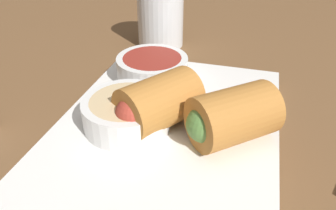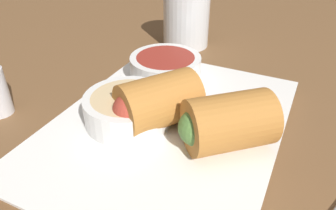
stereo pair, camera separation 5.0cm
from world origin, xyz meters
The scene contains 7 objects.
table_surface centered at (0.00, 0.00, 1.00)cm, with size 180.00×140.00×2.00cm.
serving_plate centered at (-2.58, 2.35, 2.76)cm, with size 31.40×23.66×1.50cm.
roll_front_left centered at (-3.87, -4.24, 6.31)cm, with size 9.66×9.88×5.62cm.
roll_front_right centered at (-3.60, 3.43, 6.31)cm, with size 9.96×9.29×5.62cm.
dipping_bowl_near centered at (-4.17, 6.44, 5.18)cm, with size 9.49×9.49×3.09cm.
dipping_bowl_far centered at (6.65, 7.13, 5.18)cm, with size 9.49×9.49×3.09cm.
drinking_glass centered at (21.98, 10.63, 7.01)cm, with size 7.85×7.85×10.01cm.
Camera 1 is at (-30.78, -5.62, 24.72)cm, focal length 35.00 mm.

